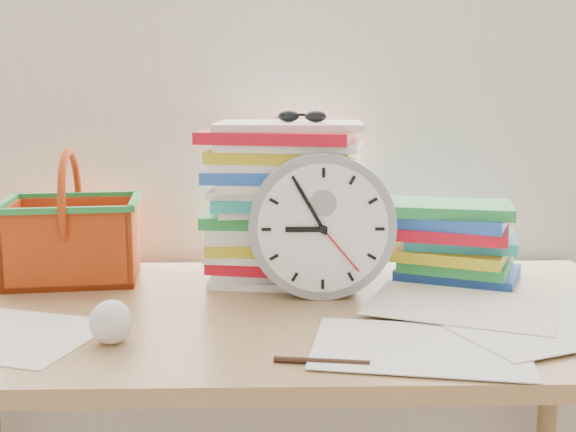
{
  "coord_description": "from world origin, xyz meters",
  "views": [
    {
      "loc": [
        0.0,
        0.33,
        1.15
      ],
      "look_at": [
        0.03,
        1.6,
        0.92
      ],
      "focal_mm": 45.0,
      "sensor_mm": 36.0,
      "label": 1
    }
  ],
  "objects_px": {
    "book_stack": "(454,241)",
    "basket": "(71,216)",
    "desk": "(270,347)",
    "clock": "(322,226)",
    "paper_stack": "(284,201)"
  },
  "relations": [
    {
      "from": "desk",
      "to": "paper_stack",
      "type": "distance_m",
      "value": 0.32
    },
    {
      "from": "desk",
      "to": "basket",
      "type": "distance_m",
      "value": 0.51
    },
    {
      "from": "desk",
      "to": "clock",
      "type": "height_order",
      "value": "clock"
    },
    {
      "from": "basket",
      "to": "clock",
      "type": "bearing_deg",
      "value": -21.85
    },
    {
      "from": "book_stack",
      "to": "paper_stack",
      "type": "bearing_deg",
      "value": 176.99
    },
    {
      "from": "paper_stack",
      "to": "desk",
      "type": "bearing_deg",
      "value": -97.51
    },
    {
      "from": "book_stack",
      "to": "basket",
      "type": "xyz_separation_m",
      "value": [
        -0.8,
        0.02,
        0.05
      ]
    },
    {
      "from": "clock",
      "to": "paper_stack",
      "type": "bearing_deg",
      "value": 116.16
    },
    {
      "from": "desk",
      "to": "clock",
      "type": "relative_size",
      "value": 5.03
    },
    {
      "from": "basket",
      "to": "desk",
      "type": "bearing_deg",
      "value": -33.97
    },
    {
      "from": "book_stack",
      "to": "basket",
      "type": "relative_size",
      "value": 1.01
    },
    {
      "from": "basket",
      "to": "paper_stack",
      "type": "bearing_deg",
      "value": -6.13
    },
    {
      "from": "paper_stack",
      "to": "clock",
      "type": "distance_m",
      "value": 0.16
    },
    {
      "from": "desk",
      "to": "basket",
      "type": "bearing_deg",
      "value": 152.61
    },
    {
      "from": "desk",
      "to": "basket",
      "type": "relative_size",
      "value": 5.18
    }
  ]
}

